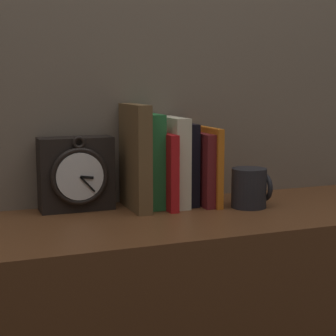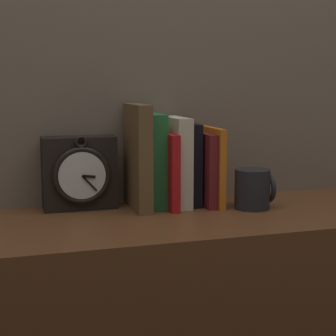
{
  "view_description": "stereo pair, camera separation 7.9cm",
  "coord_description": "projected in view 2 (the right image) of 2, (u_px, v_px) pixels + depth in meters",
  "views": [
    {
      "loc": [
        -0.44,
        -1.14,
        1.19
      ],
      "look_at": [
        0.0,
        0.0,
        1.0
      ],
      "focal_mm": 60.0,
      "sensor_mm": 36.0,
      "label": 1
    },
    {
      "loc": [
        -0.36,
        -1.16,
        1.19
      ],
      "look_at": [
        0.0,
        0.0,
        1.0
      ],
      "focal_mm": 60.0,
      "sensor_mm": 36.0,
      "label": 2
    }
  ],
  "objects": [
    {
      "name": "book_slot2_red",
      "position": [
        166.0,
        170.0,
        1.34
      ],
      "size": [
        0.02,
        0.16,
        0.18
      ],
      "color": "red",
      "rests_on": "bookshelf"
    },
    {
      "name": "mug",
      "position": [
        254.0,
        189.0,
        1.33
      ],
      "size": [
        0.09,
        0.08,
        0.09
      ],
      "color": "#232328",
      "rests_on": "bookshelf"
    },
    {
      "name": "book_slot3_cream",
      "position": [
        177.0,
        162.0,
        1.36
      ],
      "size": [
        0.04,
        0.14,
        0.22
      ],
      "color": "beige",
      "rests_on": "bookshelf"
    },
    {
      "name": "clock",
      "position": [
        80.0,
        173.0,
        1.32
      ],
      "size": [
        0.17,
        0.08,
        0.18
      ],
      "color": "black",
      "rests_on": "bookshelf"
    },
    {
      "name": "book_slot6_orange",
      "position": [
        211.0,
        166.0,
        1.38
      ],
      "size": [
        0.02,
        0.16,
        0.19
      ],
      "color": "orange",
      "rests_on": "bookshelf"
    },
    {
      "name": "book_slot4_black",
      "position": [
        190.0,
        164.0,
        1.38
      ],
      "size": [
        0.02,
        0.12,
        0.2
      ],
      "color": "black",
      "rests_on": "bookshelf"
    },
    {
      "name": "book_slot1_green",
      "position": [
        151.0,
        160.0,
        1.35
      ],
      "size": [
        0.04,
        0.12,
        0.22
      ],
      "color": "#277339",
      "rests_on": "bookshelf"
    },
    {
      "name": "book_slot5_maroon",
      "position": [
        203.0,
        169.0,
        1.37
      ],
      "size": [
        0.02,
        0.15,
        0.18
      ],
      "color": "maroon",
      "rests_on": "bookshelf"
    },
    {
      "name": "wall_back",
      "position": [
        142.0,
        38.0,
        1.39
      ],
      "size": [
        6.0,
        0.05,
        2.6
      ],
      "color": "#756656",
      "rests_on": "ground_plane"
    },
    {
      "name": "book_slot0_brown",
      "position": [
        138.0,
        157.0,
        1.32
      ],
      "size": [
        0.03,
        0.15,
        0.25
      ],
      "color": "brown",
      "rests_on": "bookshelf"
    }
  ]
}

